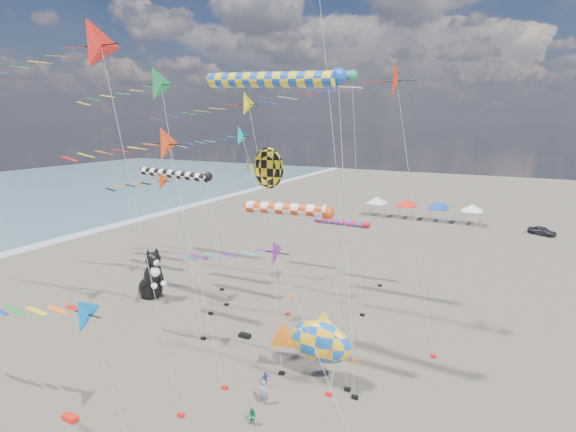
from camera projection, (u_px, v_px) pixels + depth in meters
The scene contains 25 objects.
delta_kite_0 at pixel (400, 83), 28.48m from camera, with size 12.47×2.74×19.94m.
delta_kite_1 at pixel (253, 264), 23.41m from camera, with size 10.66×1.60×9.90m.
delta_kite_2 at pixel (143, 87), 31.50m from camera, with size 11.68×2.51×19.76m.
delta_kite_3 at pixel (67, 310), 19.68m from camera, with size 9.51×1.61×9.10m.
delta_kite_4 at pixel (236, 140), 40.51m from camera, with size 11.74×1.97×15.60m.
delta_kite_5 at pixel (157, 149), 26.15m from camera, with size 11.80×2.19×15.78m.
delta_kite_6 at pixel (95, 49), 22.50m from camera, with size 14.03×2.65×21.09m.
delta_kite_7 at pixel (154, 186), 37.85m from camera, with size 10.76×1.79×11.84m.
delta_kite_8 at pixel (231, 108), 36.32m from camera, with size 13.54×2.13×18.40m.
windsock_0 at pixel (301, 79), 35.97m from camera, with size 11.18×0.86×19.73m.
windsock_1 at pixel (344, 223), 44.55m from camera, with size 7.09×0.63×6.32m.
windsock_2 at pixel (276, 80), 24.79m from camera, with size 9.95×0.90×18.66m.
windsock_3 at pixel (177, 175), 39.26m from camera, with size 9.10×0.77×11.72m.
windsock_4 at pixel (291, 210), 26.52m from camera, with size 7.13×0.77×11.23m.
windsock_5 at pixel (178, 175), 42.84m from camera, with size 8.79×0.76×11.31m.
angelfish_kite at pixel (265, 170), 28.82m from camera, with size 3.74×3.02×14.31m.
cat_inflatable at pixel (152, 273), 40.69m from camera, with size 3.61×1.81×4.88m, color black, non-canonical shape.
fish_inflatable at pixel (320, 341), 27.36m from camera, with size 5.43×2.68×4.84m.
person_adult at pixel (264, 393), 25.63m from camera, with size 0.55×0.36×1.50m, color gray.
child_green at pixel (252, 417), 23.88m from camera, with size 0.51×0.40×1.05m, color #1C884F.
child_blue at pixel (265, 379), 27.39m from camera, with size 0.59×0.25×1.01m, color #203C94.
kite_bag_0 at pixel (245, 336), 33.70m from camera, with size 0.90×0.44×0.30m, color black.
kite_bag_1 at pixel (70, 418), 24.38m from camera, with size 0.90×0.44×0.30m, color red.
tent_row at pixel (422, 201), 72.34m from camera, with size 19.20×4.20×3.80m.
parked_car at pixel (542, 231), 63.56m from camera, with size 1.49×3.70×1.26m, color #26262D.
Camera 1 is at (14.33, -13.35, 16.01)m, focal length 28.00 mm.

